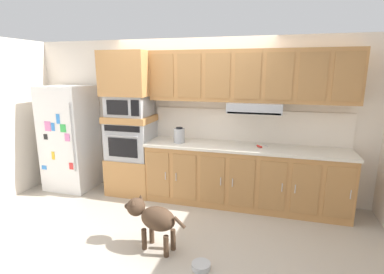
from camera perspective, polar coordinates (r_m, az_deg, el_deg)
ground_plane at (r=4.24m, az=-3.88°, el=-15.57°), size 9.60×9.60×0.00m
back_kitchen_wall at (r=4.85m, az=0.28°, el=3.74°), size 6.20×0.12×2.50m
refrigerator at (r=5.48m, az=-22.43°, el=-0.12°), size 0.76×0.73×1.76m
oven_base_cabinet at (r=5.11m, az=-11.33°, el=-7.08°), size 0.74×0.62×0.60m
built_in_oven at (r=4.94m, az=-11.65°, el=-0.52°), size 0.70×0.62×0.60m
appliance_mid_shelf at (r=4.87m, az=-11.82°, el=3.50°), size 0.74×0.62×0.10m
microwave at (r=4.84m, az=-11.94°, el=5.95°), size 0.64×0.54×0.32m
appliance_upper_cabinet at (r=4.81m, az=-12.21°, el=11.87°), size 0.74×0.62×0.68m
lower_cabinet_run at (r=4.56m, az=9.95°, el=-7.62°), size 2.95×0.63×0.88m
countertop_slab at (r=4.42m, az=10.18°, el=-2.00°), size 2.99×0.64×0.04m
backsplash_panel at (r=4.64m, az=10.67°, el=2.10°), size 2.99×0.02×0.50m
upper_cabinet_with_hood at (r=4.40m, az=10.96°, el=11.11°), size 2.95×0.48×0.88m
screwdriver at (r=4.40m, az=12.98°, el=-1.75°), size 0.17×0.17×0.03m
electric_kettle at (r=4.54m, az=-2.47°, el=0.32°), size 0.17×0.17×0.24m
dog at (r=3.50m, az=-7.62°, el=-15.10°), size 0.82×0.35×0.58m
dog_food_bowl at (r=3.34m, az=1.77°, el=-23.56°), size 0.20×0.20×0.06m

